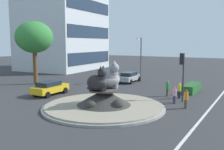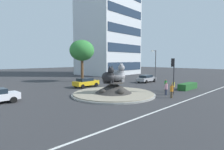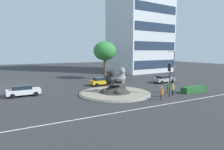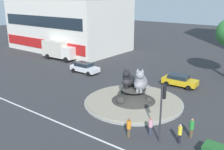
% 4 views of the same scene
% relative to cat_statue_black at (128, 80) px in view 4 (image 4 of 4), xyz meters
% --- Properties ---
extents(ground_plane, '(160.00, 160.00, 0.00)m').
position_rel_cat_statue_black_xyz_m(ground_plane, '(0.75, -0.08, -2.37)').
color(ground_plane, '#333335').
extents(lane_centreline, '(112.00, 0.20, 0.01)m').
position_rel_cat_statue_black_xyz_m(lane_centreline, '(0.75, -7.84, -2.36)').
color(lane_centreline, silver).
rests_on(lane_centreline, ground).
extents(roundabout_island, '(10.30, 10.30, 1.60)m').
position_rel_cat_statue_black_xyz_m(roundabout_island, '(0.75, -0.09, -1.83)').
color(roundabout_island, gray).
rests_on(roundabout_island, ground).
extents(cat_statue_black, '(1.34, 2.15, 2.10)m').
position_rel_cat_statue_black_xyz_m(cat_statue_black, '(0.00, 0.00, 0.00)').
color(cat_statue_black, black).
rests_on(cat_statue_black, roundabout_island).
extents(cat_statue_grey, '(1.98, 2.71, 2.42)m').
position_rel_cat_statue_black_xyz_m(cat_statue_grey, '(1.57, -0.09, 0.12)').
color(cat_statue_grey, gray).
rests_on(cat_statue_grey, roundabout_island).
extents(traffic_light_mast, '(0.35, 0.46, 4.55)m').
position_rel_cat_statue_black_xyz_m(traffic_light_mast, '(6.43, -5.04, 0.83)').
color(traffic_light_mast, '#2D2D33').
rests_on(traffic_light_mast, ground).
extents(shophouse_block, '(23.21, 14.06, 14.93)m').
position_rel_cat_statue_black_xyz_m(shophouse_block, '(-25.82, 16.20, 2.89)').
color(shophouse_block, silver).
rests_on(shophouse_block, ground).
extents(pedestrian_orange_shirt, '(0.36, 0.36, 1.62)m').
position_rel_cat_statue_black_xyz_m(pedestrian_orange_shirt, '(4.18, -6.06, -1.52)').
color(pedestrian_orange_shirt, brown).
rests_on(pedestrian_orange_shirt, ground).
extents(pedestrian_green_shirt, '(0.35, 0.35, 1.64)m').
position_rel_cat_statue_black_xyz_m(pedestrian_green_shirt, '(8.15, -3.12, -1.50)').
color(pedestrian_green_shirt, brown).
rests_on(pedestrian_green_shirt, ground).
extents(pedestrian_pink_shirt, '(0.36, 0.36, 1.57)m').
position_rel_cat_statue_black_xyz_m(pedestrian_pink_shirt, '(5.38, -4.72, -1.55)').
color(pedestrian_pink_shirt, '#33384C').
rests_on(pedestrian_pink_shirt, ground).
extents(pedestrian_yellow_shirt, '(0.32, 0.32, 1.59)m').
position_rel_cat_statue_black_xyz_m(pedestrian_yellow_shirt, '(7.76, -4.47, -1.52)').
color(pedestrian_yellow_shirt, black).
rests_on(pedestrian_yellow_shirt, ground).
extents(sedan_on_far_lane, '(4.40, 2.02, 1.49)m').
position_rel_cat_statue_black_xyz_m(sedan_on_far_lane, '(-10.96, 4.98, -1.58)').
color(sedan_on_far_lane, silver).
rests_on(sedan_on_far_lane, ground).
extents(parked_car_right, '(4.29, 2.14, 1.45)m').
position_rel_cat_statue_black_xyz_m(parked_car_right, '(2.42, 7.80, -1.60)').
color(parked_car_right, gold).
rests_on(parked_car_right, ground).
extents(delivery_box_truck, '(6.76, 2.77, 3.20)m').
position_rel_cat_statue_black_xyz_m(delivery_box_truck, '(-20.33, 8.46, -0.66)').
color(delivery_box_truck, silver).
rests_on(delivery_box_truck, ground).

